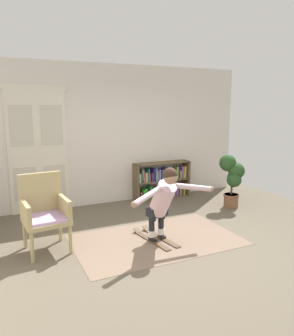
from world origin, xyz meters
The scene contains 9 objects.
ground_plane centered at (0.00, 0.00, 0.00)m, with size 7.20×7.20×0.00m, color brown.
back_wall centered at (0.00, 2.60, 1.45)m, with size 6.00×0.10×2.90m, color beige.
double_door centered at (-1.57, 2.54, 1.23)m, with size 1.22×0.05×2.45m.
rug centered at (-0.15, 0.31, 0.00)m, with size 2.53×1.56×0.01m, color #7B6452.
bookshelf centered at (1.03, 2.39, 0.37)m, with size 1.31×0.30×0.82m.
wicker_chair centered at (-1.74, 0.70, 0.58)m, with size 0.65×0.65×1.10m.
potted_plant centered at (2.01, 1.16, 0.64)m, with size 0.47×0.51×1.08m.
skis_pair centered at (-0.15, 0.34, 0.02)m, with size 0.42×0.93×0.07m.
person_skier centered at (-0.12, 0.14, 0.72)m, with size 1.47×0.74×1.13m.
Camera 1 is at (-2.32, -3.99, 2.06)m, focal length 35.09 mm.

